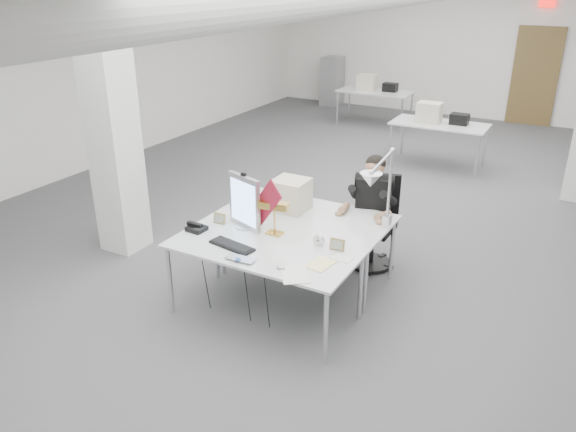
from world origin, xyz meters
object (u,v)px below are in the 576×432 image
object	(u,v)px
seated_person	(373,194)
laptop	(238,261)
desk_phone	(197,229)
monitor	(244,202)
desk_main	(264,248)
architect_lamp	(381,193)
beige_monitor	(291,195)
bankers_lamp	(275,219)
office_chair	(373,224)

from	to	relation	value
seated_person	laptop	bearing A→B (deg)	-123.15
desk_phone	monitor	bearing A→B (deg)	43.67
desk_main	laptop	bearing A→B (deg)	-97.06
architect_lamp	monitor	bearing A→B (deg)	-166.26
desk_main	beige_monitor	size ratio (longest dim) A/B	4.96
beige_monitor	bankers_lamp	bearing A→B (deg)	-75.74
desk_main	architect_lamp	bearing A→B (deg)	41.86
office_chair	bankers_lamp	size ratio (longest dim) A/B	3.19
monitor	laptop	bearing A→B (deg)	-43.02
monitor	desk_phone	bearing A→B (deg)	-121.37
bankers_lamp	seated_person	bearing A→B (deg)	52.62
desk_main	bankers_lamp	bearing A→B (deg)	100.25
bankers_lamp	desk_phone	bearing A→B (deg)	-166.47
desk_main	desk_phone	size ratio (longest dim) A/B	10.13
laptop	beige_monitor	size ratio (longest dim) A/B	0.77
seated_person	laptop	distance (m)	1.90
bankers_lamp	monitor	bearing A→B (deg)	170.25
monitor	seated_person	bearing A→B (deg)	69.36
desk_main	beige_monitor	world-z (taller)	beige_monitor
monitor	desk_main	bearing A→B (deg)	-17.92
seated_person	monitor	size ratio (longest dim) A/B	1.82
monitor	laptop	world-z (taller)	monitor
laptop	desk_phone	size ratio (longest dim) A/B	1.58
desk_phone	architect_lamp	distance (m)	1.85
desk_main	desk_phone	world-z (taller)	desk_phone
desk_phone	architect_lamp	bearing A→B (deg)	29.46
monitor	beige_monitor	size ratio (longest dim) A/B	1.51
seated_person	monitor	bearing A→B (deg)	-144.88
bankers_lamp	beige_monitor	world-z (taller)	beige_monitor
seated_person	monitor	world-z (taller)	seated_person
bankers_lamp	architect_lamp	bearing A→B (deg)	17.27
monitor	architect_lamp	world-z (taller)	architect_lamp
desk_main	seated_person	size ratio (longest dim) A/B	1.81
bankers_lamp	desk_phone	distance (m)	0.80
desk_main	monitor	distance (m)	0.58
laptop	seated_person	bearing A→B (deg)	70.14
laptop	desk_phone	bearing A→B (deg)	151.87
office_chair	monitor	distance (m)	1.59
laptop	beige_monitor	world-z (taller)	beige_monitor
beige_monitor	desk_main	bearing A→B (deg)	-77.03
monitor	desk_phone	distance (m)	0.55
seated_person	beige_monitor	world-z (taller)	seated_person
beige_monitor	architect_lamp	size ratio (longest dim) A/B	0.40
laptop	bankers_lamp	bearing A→B (deg)	88.86
office_chair	beige_monitor	world-z (taller)	beige_monitor
office_chair	bankers_lamp	distance (m)	1.38
desk_main	monitor	bearing A→B (deg)	143.02
monitor	architect_lamp	size ratio (longest dim) A/B	0.61
office_chair	seated_person	bearing A→B (deg)	-105.18
desk_main	bankers_lamp	distance (m)	0.35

